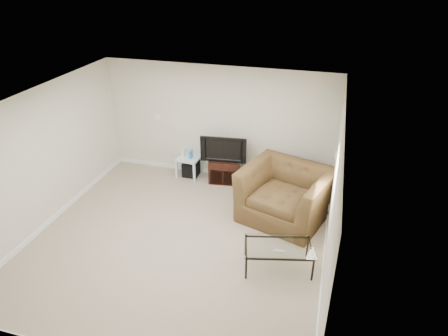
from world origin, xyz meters
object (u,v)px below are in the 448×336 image
(subwoofer, at_px, (191,169))
(recliner, at_px, (286,186))
(television, at_px, (224,148))
(side_table, at_px, (189,166))
(tv_stand, at_px, (224,170))
(coffee_table, at_px, (278,257))

(subwoofer, distance_m, recliner, 2.56)
(subwoofer, relative_size, recliner, 0.22)
(television, relative_size, recliner, 0.59)
(side_table, relative_size, recliner, 0.31)
(television, xyz_separation_m, recliner, (1.47, -1.00, -0.14))
(tv_stand, bearing_deg, recliner, -42.52)
(subwoofer, distance_m, coffee_table, 3.45)
(subwoofer, bearing_deg, television, -4.90)
(television, distance_m, recliner, 1.78)
(side_table, bearing_deg, tv_stand, -1.73)
(side_table, xyz_separation_m, recliner, (2.30, -1.05, 0.44))
(coffee_table, bearing_deg, tv_stand, 122.64)
(tv_stand, height_order, subwoofer, tv_stand)
(side_table, distance_m, subwoofer, 0.08)
(recliner, bearing_deg, side_table, 173.09)
(side_table, height_order, subwoofer, side_table)
(recliner, bearing_deg, television, 163.41)
(tv_stand, xyz_separation_m, coffee_table, (1.58, -2.46, -0.05))
(television, height_order, coffee_table, television)
(tv_stand, xyz_separation_m, television, (0.00, -0.03, 0.55))
(television, height_order, subwoofer, television)
(recliner, height_order, coffee_table, recliner)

